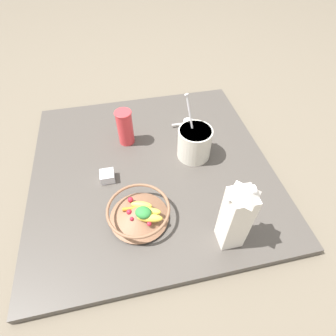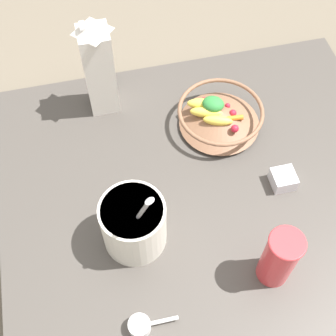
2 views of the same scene
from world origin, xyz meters
The scene contains 8 objects.
ground_plane centered at (0.00, 0.00, 0.00)m, with size 6.00×6.00×0.00m, color #665B4C.
countertop centered at (0.00, 0.00, 0.02)m, with size 0.95×0.95×0.03m.
fruit_bowl centered at (-0.24, 0.08, 0.07)m, with size 0.21×0.21×0.08m.
milk_carton centered at (-0.37, -0.19, 0.17)m, with size 0.07×0.07×0.28m.
yogurt_tub centered at (0.02, -0.18, 0.11)m, with size 0.14×0.14×0.27m.
drinking_cup centered at (0.16, 0.08, 0.11)m, with size 0.07×0.07×0.16m.
spice_jar centered at (-0.04, 0.18, 0.05)m, with size 0.05×0.05×0.04m.
measuring_scoop centered at (0.21, -0.21, 0.05)m, with size 0.04×0.10×0.03m.
Camera 1 is at (-0.71, 0.09, 0.83)m, focal length 28.00 mm.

